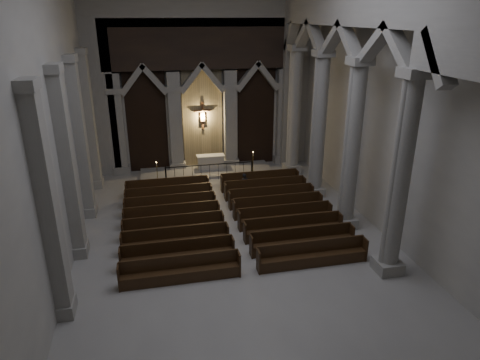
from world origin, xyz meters
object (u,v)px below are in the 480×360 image
at_px(candle_stand_left, 158,179).
at_px(worshipper, 245,185).
at_px(pews, 229,219).
at_px(altar, 211,162).
at_px(candle_stand_right, 253,168).
at_px(altar_rail, 210,169).

height_order(candle_stand_left, worshipper, candle_stand_left).
bearing_deg(candle_stand_left, pews, -62.40).
relative_size(altar, candle_stand_left, 1.25).
height_order(candle_stand_right, pews, candle_stand_right).
bearing_deg(candle_stand_left, worshipper, -29.36).
relative_size(candle_stand_right, worshipper, 1.16).
distance_m(candle_stand_right, worshipper, 3.53).
bearing_deg(altar, altar_rail, -100.44).
bearing_deg(altar_rail, candle_stand_right, 9.21).
bearing_deg(altar, worshipper, -74.20).
bearing_deg(worshipper, pews, -128.00).
relative_size(altar, altar_rail, 0.33).
bearing_deg(altar, pews, -92.29).
distance_m(candle_stand_left, worshipper, 5.53).
height_order(candle_stand_right, worshipper, candle_stand_right).
bearing_deg(pews, worshipper, 65.00).
bearing_deg(altar_rail, altar, 79.56).
bearing_deg(candle_stand_right, candle_stand_left, -174.64).
relative_size(altar_rail, candle_stand_right, 3.59).
bearing_deg(altar_rail, pews, -90.00).
relative_size(pews, worshipper, 7.65).
distance_m(altar, worshipper, 4.71).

